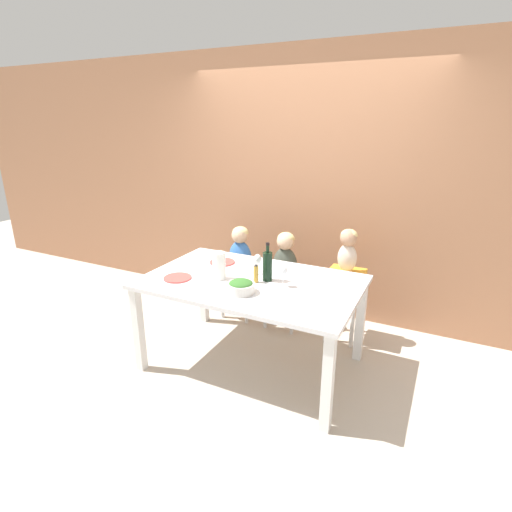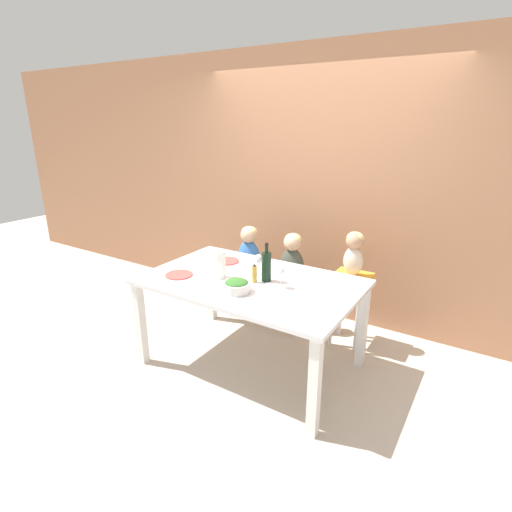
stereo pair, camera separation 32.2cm
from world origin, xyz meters
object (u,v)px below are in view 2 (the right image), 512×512
object	(u,v)px
chair_right_highchair	(351,291)
person_baby_right	(354,250)
paper_towel_roll	(219,265)
chair_far_center	(291,292)
person_child_center	(292,259)
person_child_left	(249,250)
wine_glass_near	(281,272)
dinner_plate_front_left	(179,275)
salad_bowl_large	(237,286)
chair_far_left	(249,282)
dinner_plate_back_left	(227,261)
wine_bottle	(266,266)
wine_glass_far	(258,260)

from	to	relation	value
chair_right_highchair	person_baby_right	bearing A→B (deg)	90.00
person_baby_right	paper_towel_roll	bearing A→B (deg)	-133.61
chair_far_center	person_child_center	size ratio (longest dim) A/B	0.86
person_child_left	wine_glass_near	world-z (taller)	person_child_left
person_baby_right	dinner_plate_front_left	bearing A→B (deg)	-138.35
chair_far_center	salad_bowl_large	size ratio (longest dim) A/B	2.17
chair_far_left	chair_right_highchair	world-z (taller)	chair_right_highchair
person_baby_right	chair_far_left	bearing A→B (deg)	-179.91
chair_far_center	dinner_plate_front_left	xyz separation A→B (m)	(-0.53, -1.01, 0.41)
chair_far_left	person_baby_right	xyz separation A→B (m)	(1.10, 0.00, 0.54)
chair_far_left	paper_towel_roll	size ratio (longest dim) A/B	2.01
chair_far_center	dinner_plate_back_left	world-z (taller)	dinner_plate_back_left
chair_far_center	wine_glass_near	xyz separation A→B (m)	(0.30, -0.78, 0.52)
wine_bottle	dinner_plate_front_left	bearing A→B (deg)	-156.71
person_child_left	person_child_center	world-z (taller)	same
chair_far_center	wine_bottle	world-z (taller)	wine_bottle
paper_towel_roll	chair_far_left	bearing A→B (deg)	107.92
person_child_center	paper_towel_roll	world-z (taller)	paper_towel_roll
person_child_center	person_child_left	bearing A→B (deg)	180.00
chair_far_left	person_child_center	bearing A→B (deg)	0.15
paper_towel_roll	salad_bowl_large	world-z (taller)	paper_towel_roll
paper_towel_roll	wine_glass_far	world-z (taller)	paper_towel_roll
wine_bottle	dinner_plate_front_left	xyz separation A→B (m)	(-0.67, -0.29, -0.12)
chair_right_highchair	chair_far_left	bearing A→B (deg)	180.00
person_baby_right	wine_glass_near	world-z (taller)	person_baby_right
person_child_center	paper_towel_roll	size ratio (longest dim) A/B	2.34
salad_bowl_large	dinner_plate_front_left	world-z (taller)	salad_bowl_large
chair_far_left	person_baby_right	distance (m)	1.23
wine_glass_far	salad_bowl_large	distance (m)	0.41
chair_right_highchair	chair_far_center	bearing A→B (deg)	180.00
person_child_left	chair_right_highchair	bearing A→B (deg)	-0.07
person_child_center	wine_glass_near	size ratio (longest dim) A/B	3.08
chair_right_highchair	person_child_left	size ratio (longest dim) A/B	1.30
person_baby_right	paper_towel_roll	distance (m)	1.20
salad_bowl_large	dinner_plate_back_left	world-z (taller)	salad_bowl_large
salad_bowl_large	dinner_plate_front_left	size ratio (longest dim) A/B	0.93
person_child_center	salad_bowl_large	size ratio (longest dim) A/B	2.53
chair_far_left	paper_towel_roll	bearing A→B (deg)	-72.08
chair_far_left	person_child_center	xyz separation A→B (m)	(0.50, 0.00, 0.35)
paper_towel_roll	person_baby_right	bearing A→B (deg)	46.39
wine_bottle	paper_towel_roll	xyz separation A→B (m)	(-0.36, -0.14, -0.01)
chair_far_center	salad_bowl_large	xyz separation A→B (m)	(0.06, -1.02, 0.45)
wine_glass_near	salad_bowl_large	size ratio (longest dim) A/B	0.82
dinner_plate_front_left	dinner_plate_back_left	distance (m)	0.51
person_child_center	wine_glass_far	world-z (taller)	person_child_center
person_baby_right	wine_glass_near	distance (m)	0.84
wine_bottle	salad_bowl_large	distance (m)	0.32
chair_far_left	person_baby_right	bearing A→B (deg)	0.09
dinner_plate_front_left	dinner_plate_back_left	size ratio (longest dim) A/B	1.00
person_child_left	paper_towel_roll	world-z (taller)	paper_towel_roll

